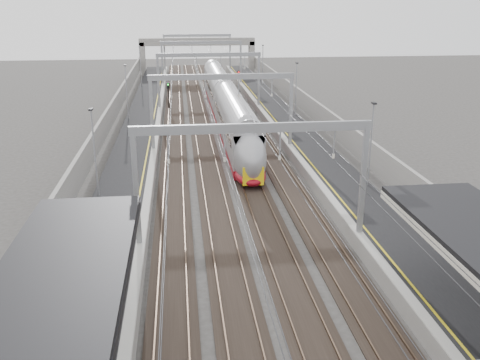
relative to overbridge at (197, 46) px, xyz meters
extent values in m
cube|color=black|center=(-8.00, -55.00, -4.81)|extent=(4.00, 120.00, 1.00)
cube|color=black|center=(8.00, -55.00, -4.81)|extent=(4.00, 120.00, 1.00)
cube|color=black|center=(-4.50, -55.00, -5.27)|extent=(2.40, 140.00, 0.08)
cube|color=brown|center=(-5.22, -55.00, -5.18)|extent=(0.07, 140.00, 0.14)
cube|color=brown|center=(-3.78, -55.00, -5.18)|extent=(0.07, 140.00, 0.14)
cube|color=black|center=(-1.50, -55.00, -5.27)|extent=(2.40, 140.00, 0.08)
cube|color=brown|center=(-2.22, -55.00, -5.18)|extent=(0.07, 140.00, 0.14)
cube|color=brown|center=(-0.78, -55.00, -5.18)|extent=(0.07, 140.00, 0.14)
cube|color=black|center=(1.50, -55.00, -5.27)|extent=(2.40, 140.00, 0.08)
cube|color=brown|center=(0.78, -55.00, -5.18)|extent=(0.07, 140.00, 0.14)
cube|color=brown|center=(2.22, -55.00, -5.18)|extent=(0.07, 140.00, 0.14)
cube|color=black|center=(4.50, -55.00, -5.27)|extent=(2.40, 140.00, 0.08)
cube|color=brown|center=(3.78, -55.00, -5.18)|extent=(0.07, 140.00, 0.14)
cube|color=brown|center=(5.22, -55.00, -5.18)|extent=(0.07, 140.00, 0.14)
cube|color=gray|center=(-6.30, -78.00, -1.01)|extent=(0.28, 0.28, 6.60)
cube|color=gray|center=(6.30, -78.00, -1.01)|extent=(0.28, 0.28, 6.60)
cube|color=gray|center=(0.00, -78.00, 2.04)|extent=(13.00, 0.25, 0.50)
cube|color=gray|center=(-6.30, -58.00, -1.01)|extent=(0.28, 0.28, 6.60)
cube|color=gray|center=(6.30, -58.00, -1.01)|extent=(0.28, 0.28, 6.60)
cube|color=gray|center=(0.00, -58.00, 2.04)|extent=(13.00, 0.25, 0.50)
cube|color=gray|center=(-6.30, -38.00, -1.01)|extent=(0.28, 0.28, 6.60)
cube|color=gray|center=(6.30, -38.00, -1.01)|extent=(0.28, 0.28, 6.60)
cube|color=gray|center=(0.00, -38.00, 2.04)|extent=(13.00, 0.25, 0.50)
cube|color=gray|center=(-6.30, -18.00, -1.01)|extent=(0.28, 0.28, 6.60)
cube|color=gray|center=(6.30, -18.00, -1.01)|extent=(0.28, 0.28, 6.60)
cube|color=gray|center=(0.00, -18.00, 2.04)|extent=(13.00, 0.25, 0.50)
cube|color=gray|center=(-6.30, 0.00, -1.01)|extent=(0.28, 0.28, 6.60)
cube|color=gray|center=(6.30, 0.00, -1.01)|extent=(0.28, 0.28, 6.60)
cube|color=gray|center=(0.00, 0.00, 2.04)|extent=(13.00, 0.25, 0.50)
cylinder|color=#262628|center=(-4.50, -50.00, 0.19)|extent=(0.03, 140.00, 0.03)
cylinder|color=#262628|center=(-1.50, -50.00, 0.19)|extent=(0.03, 140.00, 0.03)
cylinder|color=#262628|center=(1.50, -50.00, 0.19)|extent=(0.03, 140.00, 0.03)
cylinder|color=#262628|center=(4.50, -50.00, 0.19)|extent=(0.03, 140.00, 0.03)
cylinder|color=black|center=(-9.70, -86.00, -2.31)|extent=(0.20, 0.20, 4.00)
cube|color=gray|center=(0.00, 0.00, 0.89)|extent=(22.00, 2.20, 1.40)
cube|color=gray|center=(-10.50, 0.00, -2.21)|extent=(1.00, 2.20, 6.20)
cube|color=gray|center=(10.50, 0.00, -2.21)|extent=(1.00, 2.20, 6.20)
cube|color=gray|center=(-11.20, -55.00, -3.71)|extent=(0.30, 120.00, 3.20)
cube|color=gray|center=(11.20, -55.00, -3.71)|extent=(0.30, 120.00, 3.20)
cube|color=maroon|center=(1.50, -54.68, -4.73)|extent=(2.56, 21.81, 0.76)
cube|color=#9B9CA1|center=(1.50, -54.68, -2.93)|extent=(2.56, 21.81, 2.84)
cube|color=black|center=(1.50, -62.31, -5.04)|extent=(1.90, 2.28, 0.47)
cube|color=maroon|center=(1.50, -32.49, -4.73)|extent=(2.56, 21.81, 0.76)
cube|color=#9B9CA1|center=(1.50, -32.49, -2.93)|extent=(2.56, 21.81, 2.84)
cube|color=black|center=(1.50, -40.12, -5.04)|extent=(1.90, 2.28, 0.47)
ellipsoid|color=#9B9CA1|center=(1.50, -65.77, -3.21)|extent=(2.56, 4.93, 3.98)
cube|color=yellow|center=(1.50, -67.81, -4.07)|extent=(1.61, 0.12, 1.42)
cube|color=black|center=(1.50, -67.38, -2.64)|extent=(1.52, 0.55, 0.89)
cylinder|color=black|center=(-5.20, -34.36, -3.81)|extent=(0.12, 0.12, 3.00)
cube|color=black|center=(-5.20, -34.36, -2.21)|extent=(0.32, 0.22, 0.75)
sphere|color=#0CE526|center=(-5.20, -34.49, -2.06)|extent=(0.16, 0.16, 0.16)
cylinder|color=black|center=(3.20, -35.08, -3.81)|extent=(0.12, 0.12, 3.00)
cube|color=black|center=(3.20, -35.08, -2.21)|extent=(0.32, 0.22, 0.75)
sphere|color=#0CE526|center=(3.20, -35.21, -2.06)|extent=(0.16, 0.16, 0.16)
cylinder|color=black|center=(5.40, -23.00, -3.81)|extent=(0.12, 0.12, 3.00)
cube|color=black|center=(5.40, -23.00, -2.21)|extent=(0.32, 0.22, 0.75)
sphere|color=red|center=(5.40, -23.13, -2.06)|extent=(0.16, 0.16, 0.16)
camera|label=1|loc=(-3.82, -105.47, 8.49)|focal=40.00mm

